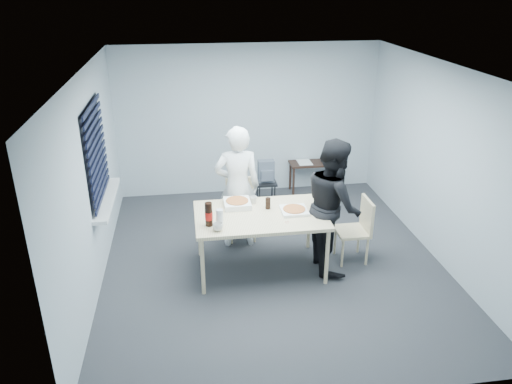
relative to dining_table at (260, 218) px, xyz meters
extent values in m
plane|color=#2E2E33|center=(0.20, 0.17, -0.75)|extent=(5.00, 5.00, 0.00)
plane|color=white|center=(0.20, 0.17, 1.85)|extent=(5.00, 5.00, 0.00)
plane|color=#AEB9C1|center=(0.20, 2.67, 0.55)|extent=(4.50, 0.00, 4.50)
plane|color=#AEB9C1|center=(0.20, -2.33, 0.55)|extent=(4.50, 0.00, 4.50)
plane|color=#AEB9C1|center=(-2.05, 0.17, 0.55)|extent=(0.00, 5.00, 5.00)
plane|color=#AEB9C1|center=(2.45, 0.17, 0.55)|extent=(0.00, 5.00, 5.00)
plane|color=black|center=(-2.03, 0.57, 0.80)|extent=(0.00, 1.30, 1.30)
cube|color=black|center=(-2.00, 0.57, 0.80)|extent=(0.04, 1.30, 1.25)
cube|color=silver|center=(-1.96, 0.57, 0.13)|extent=(0.18, 1.42, 0.05)
cube|color=beige|center=(0.00, 0.00, 0.04)|extent=(1.66, 1.05, 0.04)
cylinder|color=beige|center=(-0.77, -0.47, -0.37)|extent=(0.05, 0.05, 0.77)
cylinder|color=beige|center=(-0.77, 0.47, -0.37)|extent=(0.05, 0.05, 0.77)
cylinder|color=beige|center=(0.77, -0.47, -0.37)|extent=(0.05, 0.05, 0.77)
cylinder|color=beige|center=(0.77, 0.47, -0.37)|extent=(0.05, 0.05, 0.77)
cube|color=beige|center=(-0.14, 0.90, -0.32)|extent=(0.42, 0.42, 0.04)
cube|color=beige|center=(-0.14, 1.09, -0.08)|extent=(0.42, 0.04, 0.44)
cylinder|color=beige|center=(-0.31, 0.73, -0.55)|extent=(0.03, 0.03, 0.41)
cylinder|color=beige|center=(-0.31, 1.07, -0.55)|extent=(0.03, 0.03, 0.41)
cylinder|color=beige|center=(0.03, 0.73, -0.55)|extent=(0.03, 0.03, 0.41)
cylinder|color=beige|center=(0.03, 1.07, -0.55)|extent=(0.03, 0.03, 0.41)
cube|color=beige|center=(1.26, 0.06, -0.32)|extent=(0.42, 0.42, 0.04)
cube|color=beige|center=(1.45, 0.06, -0.08)|extent=(0.04, 0.42, 0.44)
cylinder|color=beige|center=(1.09, -0.11, -0.55)|extent=(0.03, 0.03, 0.41)
cylinder|color=beige|center=(1.09, 0.23, -0.55)|extent=(0.03, 0.03, 0.41)
cylinder|color=beige|center=(1.43, -0.11, -0.55)|extent=(0.03, 0.03, 0.41)
cylinder|color=beige|center=(1.43, 0.23, -0.55)|extent=(0.03, 0.03, 0.41)
imported|color=white|center=(-0.21, 0.73, 0.13)|extent=(0.65, 0.42, 1.77)
imported|color=black|center=(0.94, -0.04, 0.13)|extent=(0.47, 0.86, 1.77)
cube|color=#37211A|center=(1.33, 2.45, -0.22)|extent=(0.83, 0.37, 0.04)
cylinder|color=#37211A|center=(0.96, 2.31, -0.49)|extent=(0.04, 0.04, 0.52)
cylinder|color=#37211A|center=(0.96, 2.60, -0.49)|extent=(0.04, 0.04, 0.52)
cylinder|color=#37211A|center=(1.70, 2.31, -0.49)|extent=(0.04, 0.04, 0.52)
cylinder|color=#37211A|center=(1.70, 2.60, -0.49)|extent=(0.04, 0.04, 0.52)
cube|color=black|center=(0.39, 1.90, -0.31)|extent=(0.33, 0.33, 0.04)
cylinder|color=black|center=(0.26, 1.77, -0.54)|extent=(0.04, 0.04, 0.43)
cylinder|color=black|center=(0.26, 2.02, -0.54)|extent=(0.04, 0.04, 0.43)
cylinder|color=black|center=(0.52, 1.77, -0.54)|extent=(0.04, 0.04, 0.43)
cylinder|color=black|center=(0.52, 2.02, -0.54)|extent=(0.04, 0.04, 0.43)
cube|color=slate|center=(0.39, 1.90, -0.10)|extent=(0.27, 0.14, 0.37)
cube|color=slate|center=(0.39, 1.80, -0.15)|extent=(0.19, 0.05, 0.18)
cube|color=white|center=(-0.26, 0.28, 0.08)|extent=(0.35, 0.35, 0.04)
cube|color=white|center=(-0.26, 0.28, 0.11)|extent=(0.35, 0.35, 0.04)
cylinder|color=#CC7F38|center=(-0.26, 0.28, 0.14)|extent=(0.29, 0.29, 0.01)
cube|color=white|center=(0.44, 0.00, 0.08)|extent=(0.34, 0.34, 0.04)
cylinder|color=#CC7F38|center=(0.44, 0.00, 0.10)|extent=(0.29, 0.29, 0.01)
imported|color=silver|center=(-0.56, -0.37, 0.11)|extent=(0.17, 0.17, 0.10)
imported|color=silver|center=(-0.04, 0.34, 0.10)|extent=(0.10, 0.10, 0.09)
cylinder|color=black|center=(0.12, 0.14, 0.13)|extent=(0.08, 0.08, 0.15)
cylinder|color=black|center=(-0.66, -0.22, 0.21)|extent=(0.09, 0.09, 0.30)
cylinder|color=red|center=(-0.66, -0.22, 0.19)|extent=(0.09, 0.09, 0.10)
cylinder|color=silver|center=(-0.53, -0.23, 0.16)|extent=(0.11, 0.11, 0.21)
torus|color=red|center=(0.29, -0.28, 0.06)|extent=(0.07, 0.07, 0.00)
cube|color=white|center=(1.18, 2.48, -0.20)|extent=(0.33, 0.38, 0.01)
cube|color=black|center=(1.55, 2.44, -0.17)|extent=(0.15, 0.12, 0.06)
camera|label=1|loc=(-0.88, -5.64, 2.85)|focal=35.00mm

